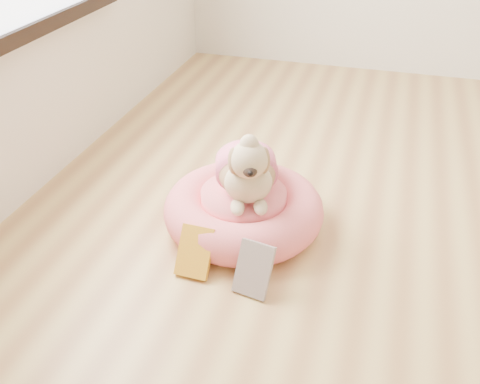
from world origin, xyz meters
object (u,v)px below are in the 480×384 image
(book_yellow, at_px, (195,252))
(dog, at_px, (247,157))
(pet_bed, at_px, (244,210))
(book_white, at_px, (254,269))

(book_yellow, bearing_deg, dog, 73.40)
(dog, distance_m, book_yellow, 0.40)
(pet_bed, xyz_separation_m, book_yellow, (-0.09, -0.31, 0.00))
(pet_bed, height_order, book_white, book_white)
(pet_bed, relative_size, book_white, 3.39)
(book_yellow, relative_size, book_white, 0.98)
(book_yellow, height_order, book_white, book_white)
(dog, height_order, book_yellow, dog)
(book_white, bearing_deg, book_yellow, -179.60)
(dog, distance_m, book_white, 0.43)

